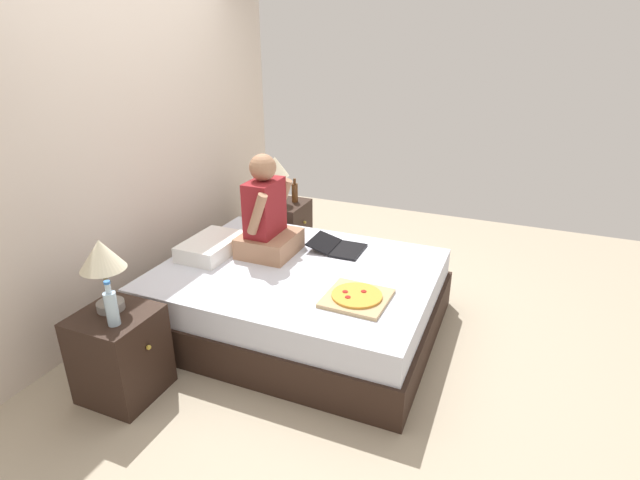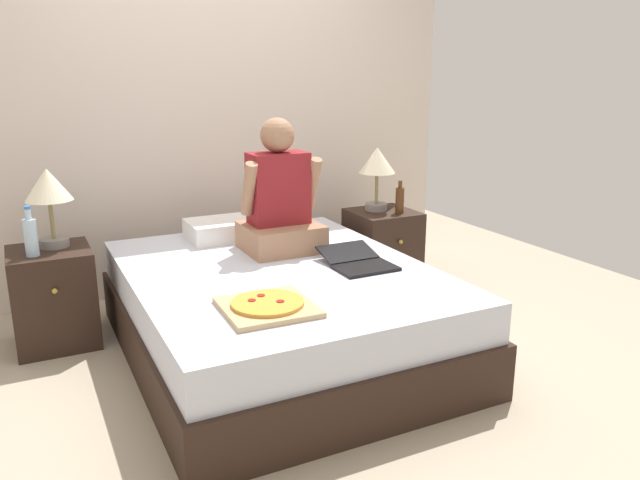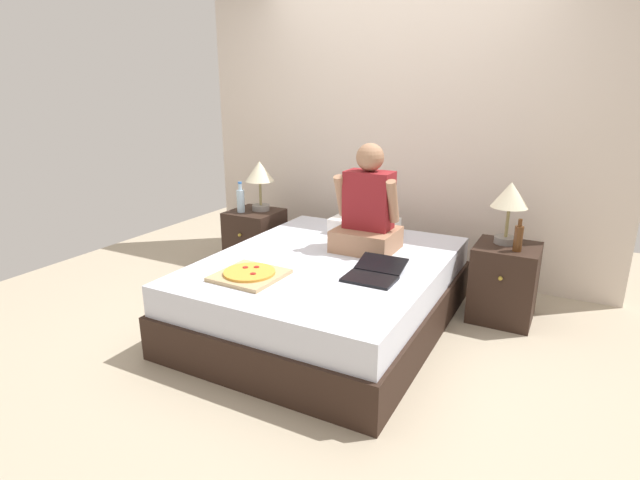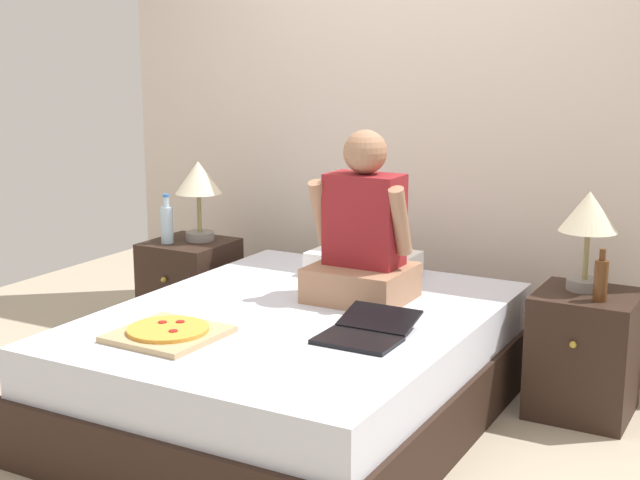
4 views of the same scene
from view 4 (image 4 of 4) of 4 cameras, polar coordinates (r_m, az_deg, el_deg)
name	(u,v)px [view 4 (image 4 of 4)]	position (r m, az deg, el deg)	size (l,w,h in m)	color
ground_plane	(297,417)	(4.10, -1.48, -11.28)	(5.85, 5.85, 0.00)	tan
wall_back	(421,118)	(5.00, 6.48, 7.76)	(3.85, 0.12, 2.50)	beige
bed	(297,366)	(4.01, -1.50, -8.08)	(1.59, 2.01, 0.50)	black
nightstand_left	(191,290)	(5.13, -8.29, -3.16)	(0.44, 0.47, 0.56)	black
lamp_on_left_nightstand	(198,183)	(5.02, -7.79, 3.62)	(0.26, 0.26, 0.45)	gray
water_bottle	(167,223)	(5.02, -9.77, 1.06)	(0.07, 0.07, 0.28)	silver
nightstand_right	(584,353)	(4.23, 16.55, -6.97)	(0.44, 0.47, 0.56)	black
lamp_on_right_nightstand	(589,219)	(4.12, 16.81, 1.31)	(0.26, 0.26, 0.45)	gray
beer_bottle	(601,279)	(4.01, 17.53, -2.42)	(0.06, 0.06, 0.23)	#512D14
pillow	(363,263)	(4.54, 2.80, -1.51)	(0.52, 0.34, 0.12)	white
person_seated	(363,238)	(4.07, 2.77, 0.13)	(0.47, 0.40, 0.78)	#A37556
laptop	(365,333)	(3.59, 2.87, -5.95)	(0.32, 0.42, 0.07)	black
pizza_box	(168,333)	(3.65, -9.69, -5.87)	(0.41, 0.41, 0.05)	tan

